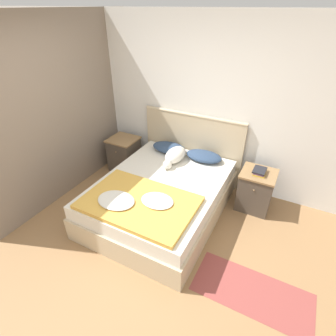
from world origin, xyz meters
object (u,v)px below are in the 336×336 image
Objects in this scene: nightstand_left at (124,154)px; book_stack at (260,171)px; bed at (161,197)px; pillow_right at (204,156)px; dog at (175,156)px; pillow_left at (169,148)px; nightstand_right at (256,190)px.

book_stack is (2.32, -0.01, 0.33)m from nightstand_left.
pillow_right is at bearing 69.69° from bed.
nightstand_left is 0.91× the size of dog.
nightstand_left is at bearing -176.41° from pillow_right.
pillow_left reaches higher than nightstand_left.
bed is at bearing -148.29° from book_stack.
book_stack reaches higher than pillow_left.
book_stack is at bearing -4.05° from pillow_left.
pillow_left is 0.33m from dog.
pillow_left is at bearing 133.13° from dog.
pillow_left is 1.47m from book_stack.
nightstand_right is (1.16, 0.73, 0.04)m from bed.
pillow_right reaches higher than bed.
nightstand_left is (-1.16, 0.73, 0.04)m from bed.
bed is 3.68× the size of pillow_right.
nightstand_left is 0.91m from pillow_left.
bed is 0.93m from pillow_left.
bed is at bearing -147.87° from nightstand_right.
book_stack is (1.46, -0.10, 0.04)m from pillow_left.
pillow_left is at bearing 110.31° from bed.
pillow_left is 0.85× the size of dog.
nightstand_right is 1.28m from dog.
pillow_left is at bearing 175.95° from book_stack.
pillow_left is (-1.46, 0.09, 0.29)m from nightstand_right.
nightstand_left reaches higher than bed.
book_stack reaches higher than pillow_right.
dog is at bearing -46.87° from pillow_left.
nightstand_left is at bearing 180.00° from nightstand_right.
nightstand_right is 1.49m from pillow_left.
bed is 1.41m from book_stack.
pillow_right reaches higher than nightstand_right.
bed is 3.46× the size of nightstand_left.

